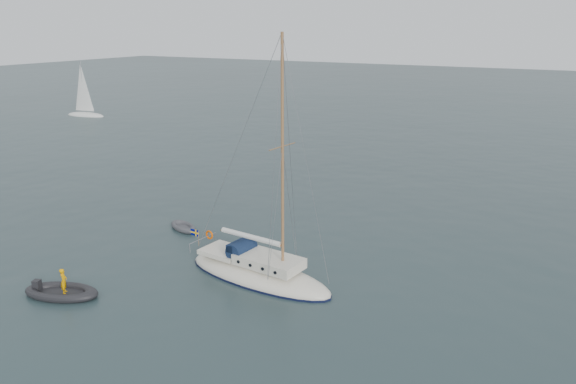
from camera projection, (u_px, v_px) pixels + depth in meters
The scene contains 5 objects.
ground at pixel (316, 273), 28.99m from camera, with size 300.00×300.00×0.00m, color black.
sailboat at pixel (259, 261), 28.07m from camera, with size 8.83×2.65×12.58m.
dinghy at pixel (183, 227), 35.09m from camera, with size 2.43×1.10×0.35m.
rib at pixel (61, 291), 26.48m from camera, with size 3.65×1.66×1.42m.
distant_yacht_a at pixel (83, 91), 77.14m from camera, with size 5.97×3.18×7.90m.
Camera 1 is at (11.54, -23.96, 12.36)m, focal length 35.00 mm.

